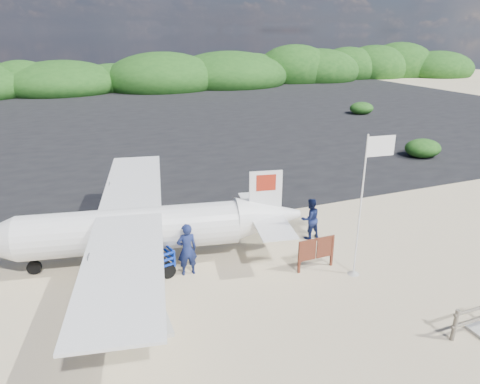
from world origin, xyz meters
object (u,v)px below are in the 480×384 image
object	(u,v)px
signboard	(315,269)
crew_c	(233,220)
baggage_cart	(140,279)
crew_b	(310,219)
aircraft_large	(260,120)
flagpole	(353,274)
crew_a	(187,249)

from	to	relation	value
signboard	crew_c	distance (m)	4.05
baggage_cart	crew_b	bearing A→B (deg)	-9.74
crew_b	crew_c	world-z (taller)	crew_b
signboard	aircraft_large	bearing A→B (deg)	69.48
signboard	aircraft_large	size ratio (longest dim) A/B	0.11
flagpole	signboard	distance (m)	1.36
crew_a	crew_c	distance (m)	3.25
crew_c	baggage_cart	bearing A→B (deg)	25.13
signboard	crew_a	distance (m)	4.73
baggage_cart	flagpole	xyz separation A→B (m)	(7.20, -2.43, 0.00)
baggage_cart	crew_b	xyz separation A→B (m)	(7.17, 0.65, 0.88)
flagpole	crew_c	size ratio (longest dim) A/B	3.05
baggage_cart	crew_a	size ratio (longest dim) A/B	1.26
baggage_cart	crew_c	size ratio (longest dim) A/B	1.47
baggage_cart	crew_a	bearing A→B (deg)	-23.42
crew_a	aircraft_large	distance (m)	28.66
flagpole	crew_b	bearing A→B (deg)	90.57
signboard	aircraft_large	xyz separation A→B (m)	(9.57, 26.37, 0.00)
crew_c	aircraft_large	size ratio (longest dim) A/B	0.12
crew_a	crew_b	distance (m)	5.56
baggage_cart	crew_c	xyz separation A→B (m)	(4.18, 1.83, 0.84)
flagpole	crew_c	distance (m)	5.29
baggage_cart	aircraft_large	xyz separation A→B (m)	(15.67, 24.74, 0.00)
flagpole	baggage_cart	bearing A→B (deg)	161.32
crew_b	baggage_cart	bearing A→B (deg)	1.46
crew_a	crew_c	size ratio (longest dim) A/B	1.17
crew_b	flagpole	bearing A→B (deg)	86.83
aircraft_large	crew_a	bearing A→B (deg)	71.56
flagpole	crew_b	size ratio (longest dim) A/B	2.91
flagpole	aircraft_large	size ratio (longest dim) A/B	0.36
crew_c	signboard	bearing A→B (deg)	120.42
crew_a	crew_b	world-z (taller)	crew_a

